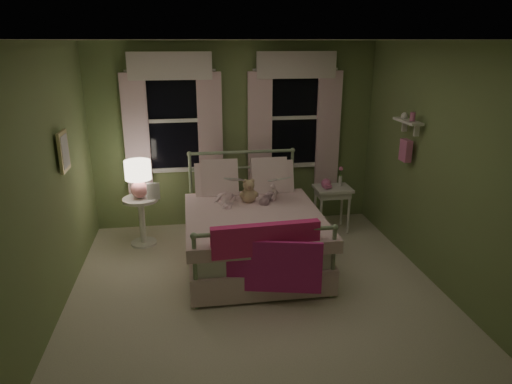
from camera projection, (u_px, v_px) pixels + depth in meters
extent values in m
plane|color=white|center=(257.00, 293.00, 4.93)|extent=(4.20, 4.20, 0.00)
plane|color=white|center=(258.00, 40.00, 4.11)|extent=(4.20, 4.20, 0.00)
plane|color=#769358|center=(235.00, 136.00, 6.49)|extent=(4.00, 0.00, 4.00)
plane|color=#769358|center=(315.00, 284.00, 2.55)|extent=(4.00, 0.00, 4.00)
plane|color=#769358|center=(45.00, 187.00, 4.23)|extent=(0.00, 4.20, 4.20)
plane|color=#769358|center=(445.00, 170.00, 4.81)|extent=(0.00, 4.20, 4.20)
cube|color=white|center=(252.00, 229.00, 5.53)|extent=(1.44, 1.94, 0.26)
cube|color=white|center=(252.00, 247.00, 5.61)|extent=(1.54, 2.02, 0.30)
cube|color=white|center=(254.00, 220.00, 5.34)|extent=(1.58, 1.75, 0.14)
cylinder|color=#9EB793|center=(195.00, 242.00, 5.47)|extent=(0.04, 1.90, 0.04)
cylinder|color=#9EB793|center=(307.00, 235.00, 5.67)|extent=(0.04, 1.90, 0.04)
cylinder|color=#9EB793|center=(191.00, 194.00, 6.29)|extent=(0.04, 0.04, 1.15)
cylinder|color=#9EB793|center=(292.00, 190.00, 6.50)|extent=(0.04, 0.04, 1.15)
sphere|color=#9EB793|center=(189.00, 154.00, 6.11)|extent=(0.07, 0.07, 0.07)
sphere|color=#9EB793|center=(293.00, 150.00, 6.32)|extent=(0.07, 0.07, 0.07)
cylinder|color=#9EB793|center=(242.00, 152.00, 6.21)|extent=(1.42, 0.04, 0.04)
cylinder|color=#9EB793|center=(242.00, 168.00, 6.28)|extent=(1.38, 0.03, 0.03)
cylinder|color=#9EB793|center=(195.00, 273.00, 4.53)|extent=(0.04, 0.04, 0.80)
cylinder|color=#9EB793|center=(333.00, 263.00, 4.73)|extent=(0.04, 0.04, 0.80)
sphere|color=#9EB793|center=(194.00, 236.00, 4.40)|extent=(0.07, 0.07, 0.07)
sphere|color=#9EB793|center=(335.00, 227.00, 4.61)|extent=(0.07, 0.07, 0.07)
cylinder|color=#9EB793|center=(266.00, 232.00, 4.50)|extent=(1.42, 0.04, 0.04)
cube|color=white|center=(216.00, 184.00, 6.02)|extent=(0.55, 0.32, 0.57)
cube|color=white|center=(272.00, 181.00, 6.13)|extent=(0.55, 0.32, 0.57)
cube|color=white|center=(220.00, 178.00, 6.00)|extent=(0.48, 0.30, 0.51)
cube|color=white|center=(269.00, 176.00, 6.09)|extent=(0.48, 0.30, 0.51)
cube|color=#E62D78|center=(266.00, 239.00, 4.53)|extent=(1.10, 0.16, 0.32)
cube|color=#D1298A|center=(267.00, 267.00, 4.55)|extent=(1.08, 0.28, 0.55)
imported|color=#F7D1DD|center=(225.00, 176.00, 5.74)|extent=(0.30, 0.21, 0.81)
imported|color=#F7D1DD|center=(269.00, 178.00, 5.84)|extent=(0.42, 0.38, 0.71)
imported|color=beige|center=(227.00, 183.00, 5.51)|extent=(0.23, 0.18, 0.26)
imported|color=beige|center=(272.00, 184.00, 5.60)|extent=(0.22, 0.16, 0.26)
sphere|color=tan|center=(249.00, 195.00, 5.71)|extent=(0.20, 0.20, 0.20)
sphere|color=tan|center=(249.00, 185.00, 5.65)|extent=(0.14, 0.14, 0.14)
sphere|color=tan|center=(245.00, 181.00, 5.62)|extent=(0.06, 0.06, 0.06)
sphere|color=tan|center=(252.00, 181.00, 5.64)|extent=(0.06, 0.06, 0.06)
sphere|color=tan|center=(242.00, 195.00, 5.67)|extent=(0.08, 0.08, 0.08)
sphere|color=tan|center=(255.00, 194.00, 5.69)|extent=(0.08, 0.08, 0.08)
sphere|color=#8C6B51|center=(249.00, 187.00, 5.60)|extent=(0.05, 0.05, 0.05)
cylinder|color=white|center=(140.00, 200.00, 5.93)|extent=(0.46, 0.46, 0.04)
cylinder|color=white|center=(142.00, 222.00, 6.03)|extent=(0.08, 0.08, 0.60)
cylinder|color=white|center=(144.00, 243.00, 6.12)|extent=(0.34, 0.34, 0.03)
sphere|color=pink|center=(139.00, 189.00, 5.88)|extent=(0.22, 0.22, 0.22)
cylinder|color=pink|center=(139.00, 180.00, 5.85)|extent=(0.03, 0.03, 0.13)
cylinder|color=#FFEAC6|center=(138.00, 170.00, 5.80)|extent=(0.33, 0.33, 0.24)
imported|color=beige|center=(148.00, 199.00, 5.86)|extent=(0.19, 0.24, 0.02)
cube|color=white|center=(333.00, 189.00, 6.37)|extent=(0.50, 0.40, 0.04)
cube|color=white|center=(332.00, 193.00, 6.39)|extent=(0.44, 0.34, 0.08)
cylinder|color=white|center=(321.00, 215.00, 6.30)|extent=(0.04, 0.04, 0.60)
cylinder|color=white|center=(349.00, 213.00, 6.36)|extent=(0.04, 0.04, 0.60)
cylinder|color=white|center=(315.00, 207.00, 6.58)|extent=(0.04, 0.04, 0.60)
cylinder|color=white|center=(342.00, 206.00, 6.64)|extent=(0.04, 0.04, 0.60)
sphere|color=pink|center=(326.00, 183.00, 6.33)|extent=(0.14, 0.14, 0.14)
cube|color=pink|center=(328.00, 187.00, 6.25)|extent=(0.11, 0.07, 0.04)
cylinder|color=white|center=(340.00, 181.00, 6.40)|extent=(0.05, 0.05, 0.14)
cylinder|color=#4C7F3F|center=(341.00, 174.00, 6.37)|extent=(0.01, 0.01, 0.12)
sphere|color=pink|center=(341.00, 169.00, 6.35)|extent=(0.06, 0.06, 0.06)
cube|color=black|center=(173.00, 120.00, 6.28)|extent=(0.76, 0.02, 1.35)
cube|color=white|center=(170.00, 68.00, 6.04)|extent=(0.84, 0.05, 0.06)
cube|color=white|center=(176.00, 170.00, 6.48)|extent=(0.84, 0.05, 0.06)
cube|color=white|center=(143.00, 121.00, 6.20)|extent=(0.06, 0.05, 1.40)
cube|color=white|center=(202.00, 120.00, 6.31)|extent=(0.06, 0.05, 1.40)
cube|color=white|center=(173.00, 121.00, 6.26)|extent=(0.76, 0.04, 0.05)
cube|color=white|center=(137.00, 137.00, 6.21)|extent=(0.34, 0.06, 1.70)
cube|color=silver|center=(210.00, 135.00, 6.35)|extent=(0.34, 0.06, 1.70)
cube|color=white|center=(170.00, 66.00, 5.96)|extent=(1.10, 0.08, 0.36)
cylinder|color=white|center=(170.00, 70.00, 6.02)|extent=(1.20, 0.03, 0.03)
cube|color=black|center=(294.00, 117.00, 6.52)|extent=(0.76, 0.02, 1.35)
cube|color=white|center=(295.00, 67.00, 6.28)|extent=(0.84, 0.05, 0.06)
cube|color=white|center=(293.00, 165.00, 6.72)|extent=(0.84, 0.05, 0.06)
cube|color=white|center=(266.00, 118.00, 6.44)|extent=(0.06, 0.05, 1.40)
cube|color=white|center=(321.00, 117.00, 6.56)|extent=(0.06, 0.05, 1.40)
cube|color=white|center=(294.00, 118.00, 6.50)|extent=(0.76, 0.04, 0.05)
cube|color=white|center=(260.00, 133.00, 6.45)|extent=(0.34, 0.06, 1.70)
cube|color=white|center=(328.00, 131.00, 6.59)|extent=(0.34, 0.06, 1.70)
cube|color=white|center=(296.00, 65.00, 6.21)|extent=(1.10, 0.08, 0.36)
cylinder|color=white|center=(296.00, 69.00, 6.26)|extent=(1.20, 0.03, 0.03)
cube|color=white|center=(408.00, 121.00, 5.32)|extent=(0.15, 0.50, 0.03)
cube|color=white|center=(417.00, 130.00, 5.21)|extent=(0.06, 0.03, 0.14)
cube|color=white|center=(405.00, 126.00, 5.49)|extent=(0.06, 0.03, 0.14)
cylinder|color=pink|center=(413.00, 117.00, 5.21)|extent=(0.06, 0.06, 0.10)
sphere|color=white|center=(404.00, 116.00, 5.40)|extent=(0.08, 0.08, 0.08)
cube|color=pink|center=(406.00, 150.00, 5.43)|extent=(0.08, 0.18, 0.26)
cube|color=beige|center=(64.00, 151.00, 4.74)|extent=(0.03, 0.32, 0.42)
cube|color=silver|center=(65.00, 151.00, 4.74)|extent=(0.01, 0.25, 0.34)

